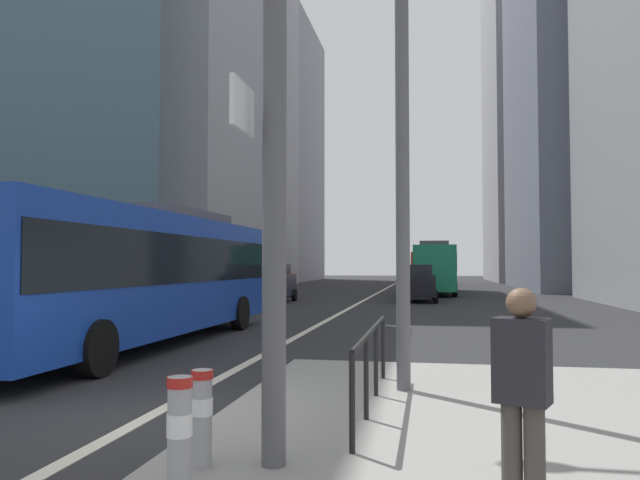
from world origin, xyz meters
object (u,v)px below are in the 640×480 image
car_receding_far (435,276)px  bollard_right (202,413)px  city_bus_red_distant (424,266)px  pedestrian_waiting (522,389)px  street_lamp_post (402,36)px  car_receding_near (417,283)px  city_bus_red_receding (434,266)px  bollard_left (179,433)px  car_oncoming_mid (273,281)px  traffic_signal_gantry (98,45)px  city_bus_blue_oncoming (141,269)px  car_oncoming_far (272,283)px

car_receding_far → bollard_right: (-2.41, -45.75, -0.36)m
city_bus_red_distant → pedestrian_waiting: city_bus_red_distant is taller
street_lamp_post → bollard_right: size_ratio=9.37×
car_receding_far → street_lamp_post: street_lamp_post is taller
car_receding_near → city_bus_red_receding: bearing=84.3°
bollard_left → bollard_right: size_ratio=1.11×
pedestrian_waiting → car_oncoming_mid: bearing=108.0°
bollard_left → bollard_right: bearing=99.8°
car_receding_far → bollard_left: car_receding_far is taller
car_receding_near → car_receding_far: bearing=86.7°
city_bus_red_distant → bollard_left: 57.69m
city_bus_red_receding → city_bus_red_distant: same height
car_oncoming_mid → traffic_signal_gantry: (5.92, -29.26, 3.08)m
car_receding_far → pedestrian_waiting: 46.33m
traffic_signal_gantry → bollard_right: size_ratio=7.03×
car_receding_far → car_receding_near: bearing=-93.3°
car_receding_far → traffic_signal_gantry: size_ratio=0.76×
city_bus_blue_oncoming → car_oncoming_far: size_ratio=2.74×
city_bus_red_receding → pedestrian_waiting: 36.72m
car_oncoming_far → bollard_right: bearing=-76.5°
car_oncoming_far → bollard_left: size_ratio=4.68×
city_bus_red_receding → bollard_left: 37.03m
city_bus_blue_oncoming → car_receding_far: (7.23, 37.35, -0.85)m
city_bus_red_receding → city_bus_red_distant: size_ratio=0.98×
car_receding_far → pedestrian_waiting: car_receding_far is taller
street_lamp_post → car_oncoming_far: bearing=109.6°
car_receding_far → bollard_right: car_receding_far is taller
car_oncoming_far → traffic_signal_gantry: size_ratio=0.74×
car_receding_far → street_lamp_post: size_ratio=0.57×
city_bus_blue_oncoming → city_bus_red_distant: 48.83m
pedestrian_waiting → city_bus_red_distant: bearing=91.3°
city_bus_blue_oncoming → city_bus_red_receding: 28.61m
city_bus_blue_oncoming → bollard_right: city_bus_blue_oncoming is taller
car_oncoming_mid → car_receding_far: size_ratio=0.92×
city_bus_red_distant → bollard_right: size_ratio=13.72×
bollard_left → car_oncoming_far: bearing=103.4°
city_bus_red_distant → street_lamp_post: (0.28, -53.19, 3.45)m
bollard_right → city_bus_red_receding: bearing=86.5°
city_bus_blue_oncoming → car_oncoming_far: (-1.21, 16.75, -0.85)m
traffic_signal_gantry → street_lamp_post: bearing=51.7°
pedestrian_waiting → bollard_left: bearing=-174.3°
bollard_left → pedestrian_waiting: (2.51, 0.25, 0.37)m
city_bus_red_receding → car_oncoming_far: bearing=-127.0°
city_bus_red_distant → street_lamp_post: bearing=-89.7°
car_oncoming_mid → bollard_left: bearing=-76.6°
traffic_signal_gantry → bollard_right: traffic_signal_gantry is taller
bollard_left → pedestrian_waiting: size_ratio=0.58×
car_oncoming_mid → street_lamp_post: size_ratio=0.52×
city_bus_red_receding → traffic_signal_gantry: (-3.37, -35.98, 2.24)m
bollard_right → car_receding_far: bearing=87.0°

